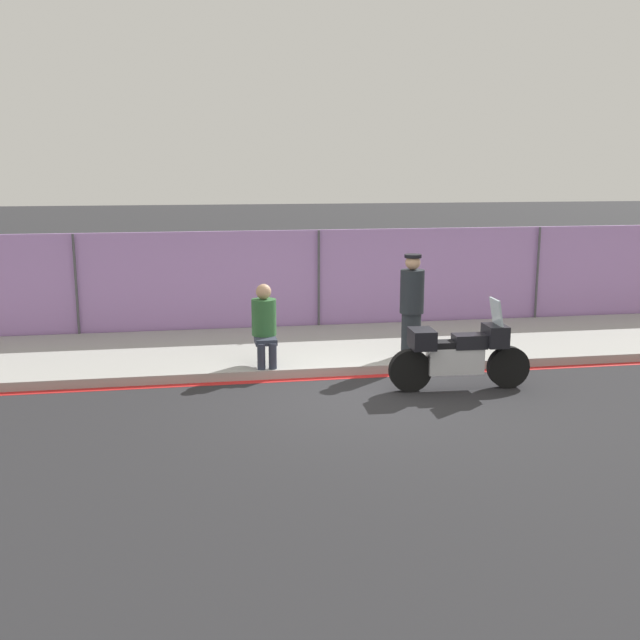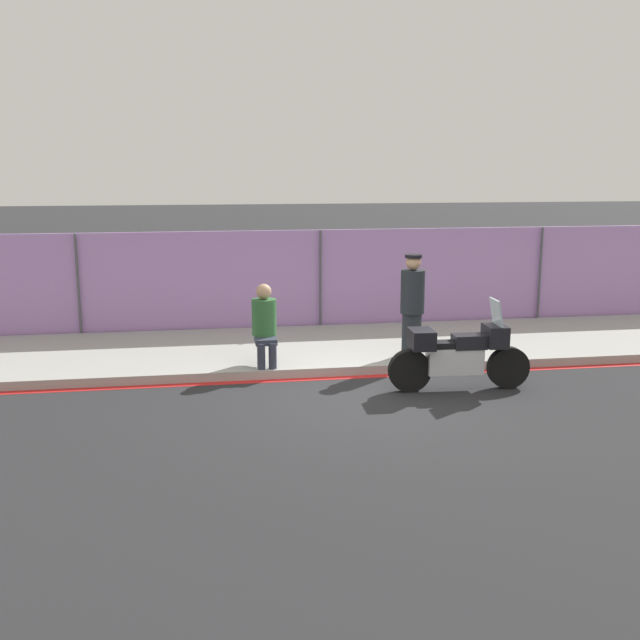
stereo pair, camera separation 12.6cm
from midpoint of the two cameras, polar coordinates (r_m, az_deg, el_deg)
ground_plane at (r=11.55m, az=4.13°, el=-5.95°), size 120.00×120.00×0.00m
sidewalk at (r=14.35m, az=1.39°, el=-2.10°), size 36.65×3.46×0.15m
curb_paint_stripe at (r=12.64m, az=2.91°, el=-4.37°), size 36.65×0.18×0.01m
storefront_fence at (r=15.91m, az=0.20°, el=2.98°), size 34.81×0.17×2.18m
motorcycle at (r=12.00m, az=10.81°, el=-2.57°), size 2.28×0.55×1.45m
officer_standing at (r=13.36m, az=7.32°, el=1.18°), size 0.43×0.43×1.82m
person_seated_on_curb at (r=12.76m, az=-3.97°, el=-0.02°), size 0.42×0.72×1.37m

